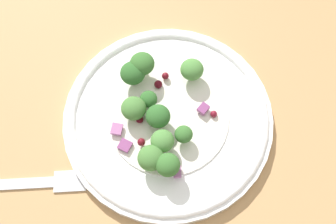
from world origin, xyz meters
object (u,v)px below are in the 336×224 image
plate (168,118)px  broccoli_floret_0 (158,116)px  fork (13,184)px  broccoli_floret_1 (134,109)px  broccoli_floret_2 (142,64)px

plate → broccoli_floret_0: (-1.11, 0.70, 2.21)cm
fork → broccoli_floret_1: bearing=-34.0°
broccoli_floret_0 → broccoli_floret_2: size_ratio=0.96×
plate → broccoli_floret_1: 4.41cm
plate → broccoli_floret_1: size_ratio=8.47×
broccoli_floret_0 → broccoli_floret_1: bearing=95.3°
plate → fork: 18.79cm
plate → broccoli_floret_2: bearing=53.2°
broccoli_floret_2 → fork: 19.70cm
plate → broccoli_floret_2: size_ratio=8.29×
plate → broccoli_floret_0: bearing=147.6°
broccoli_floret_2 → broccoli_floret_0: bearing=-138.2°
broccoli_floret_0 → broccoli_floret_1: (-0.27, 2.91, -0.09)cm
broccoli_floret_0 → fork: 17.70cm
broccoli_floret_1 → broccoli_floret_2: size_ratio=0.98×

